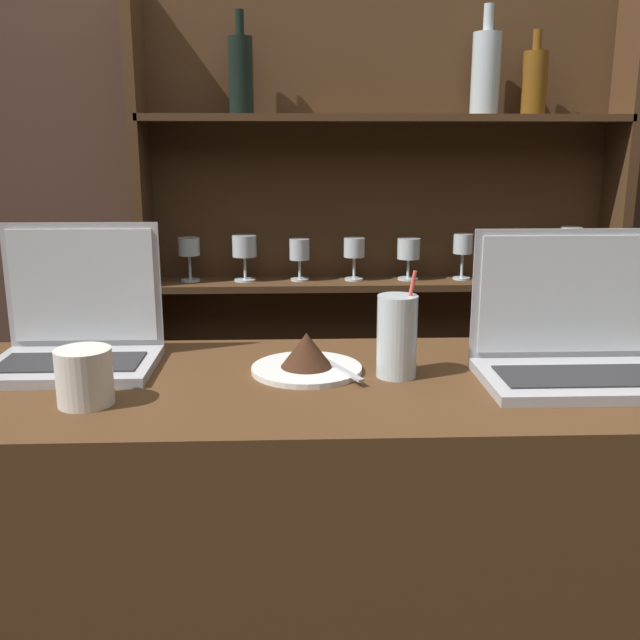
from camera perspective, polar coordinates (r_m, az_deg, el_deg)
name	(u,v)px	position (r m, az deg, el deg)	size (l,w,h in m)	color
bar_counter	(364,635)	(1.51, 3.50, -23.84)	(1.68, 0.53, 1.04)	#4C3019
back_wall	(335,176)	(2.21, 1.17, 11.41)	(7.00, 0.06, 2.70)	#4C3328
back_shelf	(380,295)	(2.19, 4.85, 1.99)	(1.41, 0.18, 1.89)	#472D19
laptop_near	(77,332)	(1.39, -18.86, -0.95)	(0.29, 0.21, 0.26)	#ADADB2
laptop_far	(577,345)	(1.32, 19.84, -1.86)	(0.34, 0.21, 0.25)	#ADADB2
cake_plate	(307,358)	(1.28, -1.05, -3.06)	(0.20, 0.20, 0.07)	white
water_glass	(397,336)	(1.25, 6.18, -1.30)	(0.07, 0.07, 0.19)	silver
coffee_cup	(84,377)	(1.18, -18.33, -4.33)	(0.09, 0.09, 0.09)	silver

